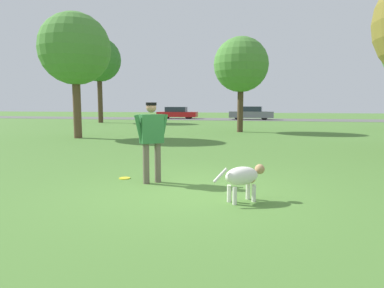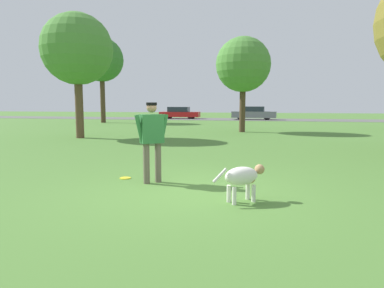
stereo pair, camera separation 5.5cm
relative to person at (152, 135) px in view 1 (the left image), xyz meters
The scene contains 10 objects.
ground_plane 1.40m from the person, 31.75° to the right, with size 120.00×120.00×0.00m, color #4C7A33.
far_road_strip 30.34m from the person, 88.43° to the left, with size 120.00×6.00×0.01m.
person is the anchor object (origin of this frame).
dog 2.26m from the person, 26.65° to the right, with size 0.85×0.71×0.61m.
frisbee 1.26m from the person, 160.60° to the left, with size 0.24×0.24×0.02m.
tree_far_left 24.86m from the person, 119.82° to the left, with size 3.81×3.81×7.40m.
tree_near_left 11.10m from the person, 128.81° to the left, with size 3.37×3.37×5.92m.
tree_mid_center 13.98m from the person, 86.97° to the left, with size 3.17×3.17×5.50m.
parked_car_red 31.60m from the person, 104.09° to the left, with size 4.50×1.84×1.33m.
parked_car_grey 30.02m from the person, 88.88° to the left, with size 4.62×1.86×1.39m.
Camera 1 is at (1.50, -6.15, 1.64)m, focal length 32.00 mm.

